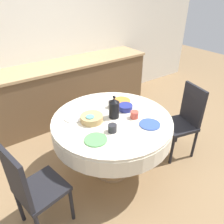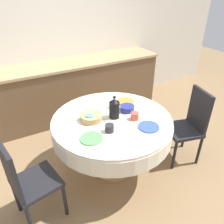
# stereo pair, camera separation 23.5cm
# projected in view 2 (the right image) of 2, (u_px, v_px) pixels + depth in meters

# --- Properties ---
(ground_plane) EXTENTS (12.00, 12.00, 0.00)m
(ground_plane) POSITION_uv_depth(u_px,v_px,m) (112.00, 169.00, 2.80)
(ground_plane) COLOR #8E704C
(wall_back) EXTENTS (7.00, 0.05, 2.60)m
(wall_back) POSITION_uv_depth(u_px,v_px,m) (56.00, 37.00, 3.55)
(wall_back) COLOR silver
(wall_back) RESTS_ON ground_plane
(kitchen_counter) EXTENTS (3.24, 0.64, 0.96)m
(kitchen_counter) POSITION_uv_depth(u_px,v_px,m) (68.00, 90.00, 3.71)
(kitchen_counter) COLOR brown
(kitchen_counter) RESTS_ON ground_plane
(dining_table) EXTENTS (1.33, 1.33, 0.78)m
(dining_table) POSITION_uv_depth(u_px,v_px,m) (112.00, 128.00, 2.46)
(dining_table) COLOR tan
(dining_table) RESTS_ON ground_plane
(chair_left) EXTENTS (0.48, 0.48, 0.98)m
(chair_left) POSITION_uv_depth(u_px,v_px,m) (189.00, 123.00, 2.75)
(chair_left) COLOR black
(chair_left) RESTS_ON ground_plane
(chair_right) EXTENTS (0.47, 0.47, 0.98)m
(chair_right) POSITION_uv_depth(u_px,v_px,m) (26.00, 180.00, 1.96)
(chair_right) COLOR black
(chair_right) RESTS_ON ground_plane
(plate_near_left) EXTENTS (0.22, 0.22, 0.01)m
(plate_near_left) POSITION_uv_depth(u_px,v_px,m) (91.00, 138.00, 2.08)
(plate_near_left) COLOR #5BA85B
(plate_near_left) RESTS_ON dining_table
(cup_near_left) EXTENTS (0.09, 0.09, 0.08)m
(cup_near_left) POSITION_uv_depth(u_px,v_px,m) (109.00, 128.00, 2.17)
(cup_near_left) COLOR #28282D
(cup_near_left) RESTS_ON dining_table
(plate_near_right) EXTENTS (0.22, 0.22, 0.01)m
(plate_near_right) POSITION_uv_depth(u_px,v_px,m) (149.00, 127.00, 2.24)
(plate_near_right) COLOR #3856AD
(plate_near_right) RESTS_ON dining_table
(cup_near_right) EXTENTS (0.09, 0.09, 0.08)m
(cup_near_right) POSITION_uv_depth(u_px,v_px,m) (135.00, 116.00, 2.36)
(cup_near_right) COLOR #CC4C3D
(cup_near_right) RESTS_ON dining_table
(plate_far_left) EXTENTS (0.22, 0.22, 0.01)m
(plate_far_left) POSITION_uv_depth(u_px,v_px,m) (75.00, 115.00, 2.44)
(plate_far_left) COLOR white
(plate_far_left) RESTS_ON dining_table
(cup_far_left) EXTENTS (0.09, 0.09, 0.08)m
(cup_far_left) POSITION_uv_depth(u_px,v_px,m) (90.00, 118.00, 2.32)
(cup_far_left) COLOR #5BA39E
(cup_far_left) RESTS_ON dining_table
(plate_far_right) EXTENTS (0.22, 0.22, 0.01)m
(plate_far_right) POSITION_uv_depth(u_px,v_px,m) (125.00, 101.00, 2.72)
(plate_far_right) COLOR orange
(plate_far_right) RESTS_ON dining_table
(cup_far_right) EXTENTS (0.09, 0.09, 0.08)m
(cup_far_right) POSITION_uv_depth(u_px,v_px,m) (115.00, 104.00, 2.59)
(cup_far_right) COLOR #28282D
(cup_far_right) RESTS_ON dining_table
(coffee_carafe) EXTENTS (0.11, 0.11, 0.26)m
(coffee_carafe) POSITION_uv_depth(u_px,v_px,m) (114.00, 108.00, 2.36)
(coffee_carafe) COLOR black
(coffee_carafe) RESTS_ON dining_table
(bread_basket) EXTENTS (0.24, 0.24, 0.07)m
(bread_basket) POSITION_uv_depth(u_px,v_px,m) (91.00, 117.00, 2.35)
(bread_basket) COLOR tan
(bread_basket) RESTS_ON dining_table
(fruit_bowl) EXTENTS (0.16, 0.16, 0.06)m
(fruit_bowl) POSITION_uv_depth(u_px,v_px,m) (127.00, 108.00, 2.52)
(fruit_bowl) COLOR navy
(fruit_bowl) RESTS_ON dining_table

